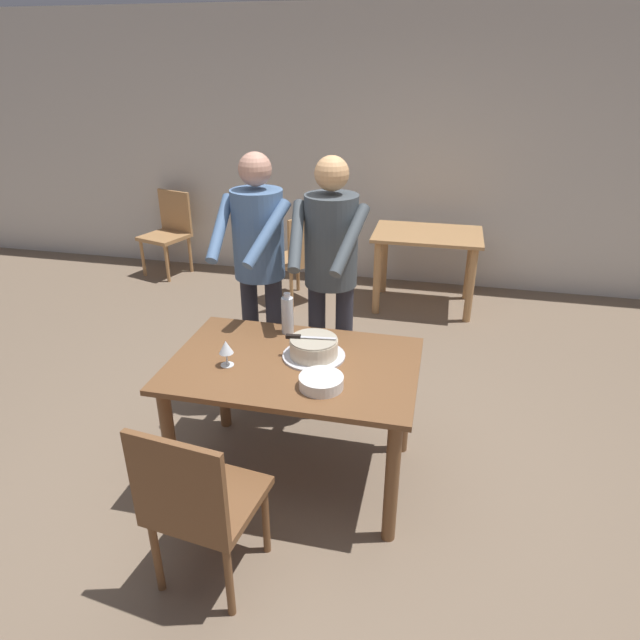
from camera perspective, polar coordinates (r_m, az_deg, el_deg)
ground_plane at (r=3.36m, az=-2.47°, el=-15.55°), size 14.00×14.00×0.00m
back_wall at (r=5.88m, az=6.20°, el=16.95°), size 10.00×0.12×2.70m
main_dining_table at (r=2.99m, az=-2.70°, el=-6.46°), size 1.31×0.87×0.75m
cake_on_platter at (r=2.95m, az=-0.65°, el=-2.95°), size 0.34×0.34×0.11m
cake_knife at (r=2.93m, az=-2.05°, el=-1.76°), size 0.27×0.05×0.02m
plate_stack at (r=2.70m, az=0.13°, el=-6.43°), size 0.22×0.22×0.06m
wine_glass_near at (r=2.89m, az=-9.73°, el=-2.88°), size 0.08×0.08×0.14m
water_bottle at (r=3.19m, az=-3.40°, el=0.56°), size 0.07×0.07×0.25m
person_cutting_cake at (r=3.35m, az=1.10°, el=5.73°), size 0.47×0.56×1.72m
person_standing_beside at (r=3.50m, az=-6.38°, el=6.44°), size 0.46×0.57×1.72m
chair_near_side at (r=2.53m, az=-12.48°, el=-17.87°), size 0.49×0.49×0.90m
background_table at (r=5.33m, az=10.99°, el=7.21°), size 1.00×0.70×0.74m
background_chair_0 at (r=5.34m, az=-2.18°, el=6.71°), size 0.62×0.62×0.90m
background_chair_1 at (r=6.40m, az=-15.42°, el=9.01°), size 0.55×0.55×0.90m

